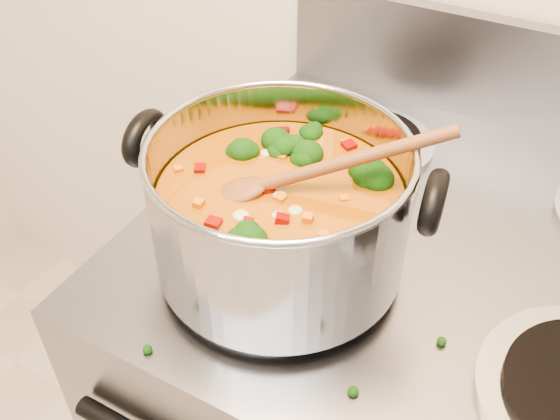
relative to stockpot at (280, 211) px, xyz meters
name	(u,v)px	position (x,y,z in m)	size (l,w,h in m)	color
stockpot	(280,211)	(0.00, 0.00, 0.00)	(0.35, 0.28, 0.17)	#A3A3AA
wooden_spoon	(292,177)	(0.01, 0.01, 0.05)	(0.24, 0.16, 0.10)	brown
cooktop_crumbs	(299,204)	(-0.03, 0.11, -0.08)	(0.38, 0.25, 0.01)	black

